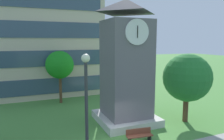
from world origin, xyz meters
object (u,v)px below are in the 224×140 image
clock_tower (126,69)px  tree_streetside (187,78)px  street_lamp (87,111)px  park_bench (139,135)px  tree_by_building (60,65)px

clock_tower → tree_streetside: clock_tower is taller
street_lamp → clock_tower: bearing=53.4°
park_bench → tree_by_building: size_ratio=0.32×
street_lamp → tree_streetside: size_ratio=1.09×
park_bench → street_lamp: street_lamp is taller
tree_streetside → clock_tower: bearing=158.7°
tree_streetside → park_bench: bearing=-161.6°
park_bench → tree_streetside: tree_streetside is taller
park_bench → tree_streetside: bearing=18.4°
street_lamp → tree_by_building: 14.80m
clock_tower → tree_by_building: size_ratio=1.75×
street_lamp → tree_by_building: bearing=86.1°
clock_tower → street_lamp: (-5.27, -7.10, -0.63)m
park_bench → clock_tower: bearing=78.5°
park_bench → street_lamp: 6.63m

